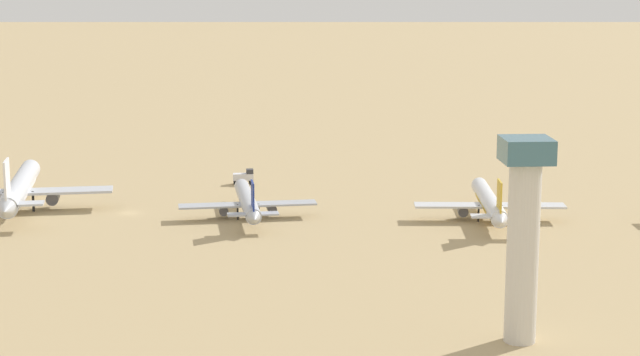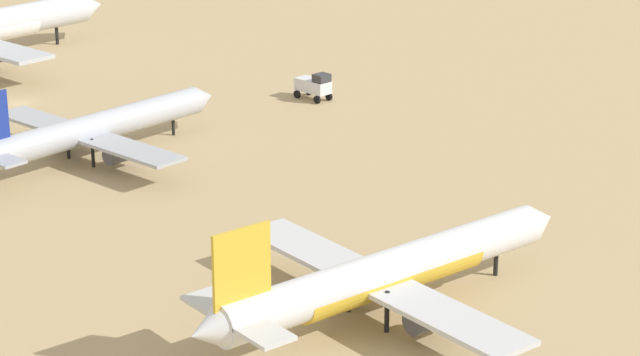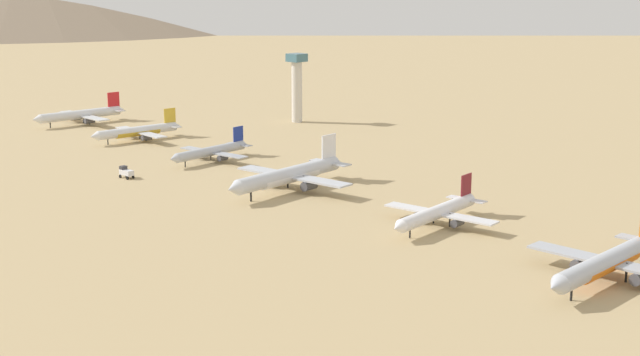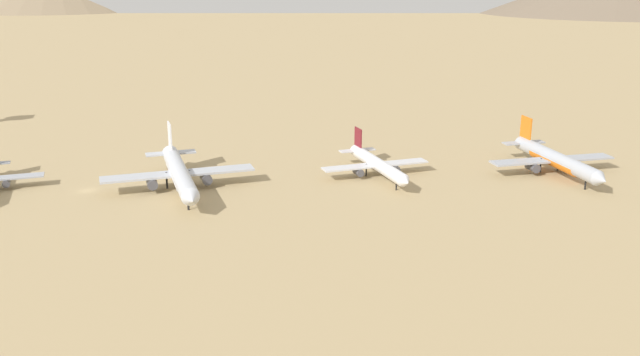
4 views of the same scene
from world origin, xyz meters
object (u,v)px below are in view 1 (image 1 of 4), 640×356
Objects in this scene: parked_jet_1 at (489,202)px; parked_jet_2 at (247,201)px; service_truck at (244,176)px; control_tower at (523,230)px; parked_jet_3 at (20,188)px.

parked_jet_2 is at bearing 84.62° from parked_jet_1.
parked_jet_1 is at bearing -127.49° from service_truck.
control_tower is (-78.07, 11.81, 13.38)m from parked_jet_1.
control_tower is (-94.16, -93.98, 12.29)m from parked_jet_3.
parked_jet_1 is 68.72m from service_truck.
parked_jet_2 is at bearing -178.29° from service_truck.
parked_jet_3 is 1.68× the size of control_tower.
service_truck is 128.16m from control_tower.
parked_jet_1 is at bearing -8.61° from control_tower.
parked_jet_1 is at bearing -95.38° from parked_jet_2.
parked_jet_1 is 107.02m from parked_jet_3.
parked_jet_2 is 93.92m from control_tower.
parked_jet_3 reaches higher than parked_jet_2.
parked_jet_1 reaches higher than service_truck.
control_tower is at bearing 171.39° from parked_jet_1.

